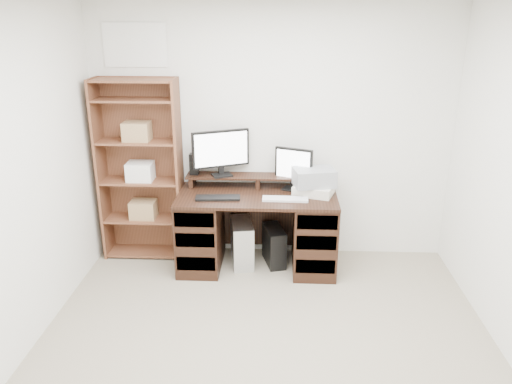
# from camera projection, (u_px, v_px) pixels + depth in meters

# --- Properties ---
(room) EXTENTS (3.54, 4.04, 2.54)m
(room) POSITION_uv_depth(u_px,v_px,m) (265.00, 211.00, 2.99)
(room) COLOR gray
(room) RESTS_ON ground
(desk) EXTENTS (1.50, 0.70, 0.75)m
(desk) POSITION_uv_depth(u_px,v_px,m) (257.00, 229.00, 4.83)
(desk) COLOR black
(desk) RESTS_ON ground
(riser_shelf) EXTENTS (1.40, 0.22, 0.12)m
(riser_shelf) POSITION_uv_depth(u_px,v_px,m) (258.00, 178.00, 4.87)
(riser_shelf) COLOR black
(riser_shelf) RESTS_ON desk
(monitor_wide) EXTENTS (0.53, 0.26, 0.45)m
(monitor_wide) POSITION_uv_depth(u_px,v_px,m) (221.00, 151.00, 4.78)
(monitor_wide) COLOR black
(monitor_wide) RESTS_ON riser_shelf
(monitor_small) EXTENTS (0.36, 0.20, 0.41)m
(monitor_small) POSITION_uv_depth(u_px,v_px,m) (294.00, 167.00, 4.77)
(monitor_small) COLOR black
(monitor_small) RESTS_ON desk
(speaker) EXTENTS (0.08, 0.08, 0.21)m
(speaker) POSITION_uv_depth(u_px,v_px,m) (194.00, 164.00, 4.86)
(speaker) COLOR black
(speaker) RESTS_ON riser_shelf
(keyboard_black) EXTENTS (0.41, 0.16, 0.02)m
(keyboard_black) POSITION_uv_depth(u_px,v_px,m) (218.00, 198.00, 4.58)
(keyboard_black) COLOR black
(keyboard_black) RESTS_ON desk
(keyboard_white) EXTENTS (0.42, 0.13, 0.02)m
(keyboard_white) POSITION_uv_depth(u_px,v_px,m) (285.00, 199.00, 4.56)
(keyboard_white) COLOR silver
(keyboard_white) RESTS_ON desk
(mouse) EXTENTS (0.10, 0.08, 0.03)m
(mouse) POSITION_uv_depth(u_px,v_px,m) (321.00, 197.00, 4.58)
(mouse) COLOR white
(mouse) RESTS_ON desk
(printer) EXTENTS (0.42, 0.36, 0.09)m
(printer) POSITION_uv_depth(u_px,v_px,m) (314.00, 190.00, 4.69)
(printer) COLOR beige
(printer) RESTS_ON desk
(basket) EXTENTS (0.42, 0.34, 0.16)m
(basket) POSITION_uv_depth(u_px,v_px,m) (314.00, 177.00, 4.65)
(basket) COLOR gray
(basket) RESTS_ON printer
(tower_silver) EXTENTS (0.27, 0.47, 0.44)m
(tower_silver) POSITION_uv_depth(u_px,v_px,m) (242.00, 242.00, 4.94)
(tower_silver) COLOR silver
(tower_silver) RESTS_ON ground
(tower_black) EXTENTS (0.25, 0.40, 0.38)m
(tower_black) POSITION_uv_depth(u_px,v_px,m) (274.00, 245.00, 4.95)
(tower_black) COLOR black
(tower_black) RESTS_ON ground
(bookshelf) EXTENTS (0.80, 0.30, 1.80)m
(bookshelf) POSITION_uv_depth(u_px,v_px,m) (141.00, 169.00, 4.90)
(bookshelf) COLOR brown
(bookshelf) RESTS_ON ground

